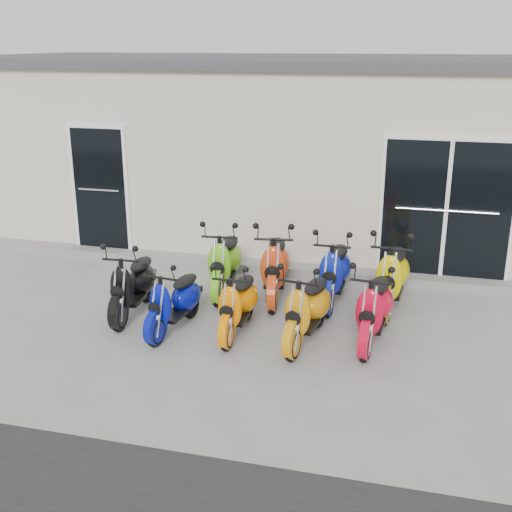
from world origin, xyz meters
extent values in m
plane|color=gray|center=(0.00, 0.00, 0.00)|extent=(80.00, 80.00, 0.00)
cube|color=beige|center=(0.00, 5.20, 1.60)|extent=(14.00, 6.00, 3.20)
cube|color=#3F3F42|center=(0.00, 5.20, 3.28)|extent=(14.20, 6.20, 0.16)
cube|color=gray|center=(0.00, 2.02, 0.07)|extent=(14.00, 0.40, 0.15)
cube|color=black|center=(-3.20, 2.17, 1.26)|extent=(1.07, 0.08, 2.22)
cube|color=black|center=(2.60, 2.17, 1.26)|extent=(2.02, 0.08, 2.22)
camera|label=1|loc=(2.14, -7.76, 3.65)|focal=45.00mm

